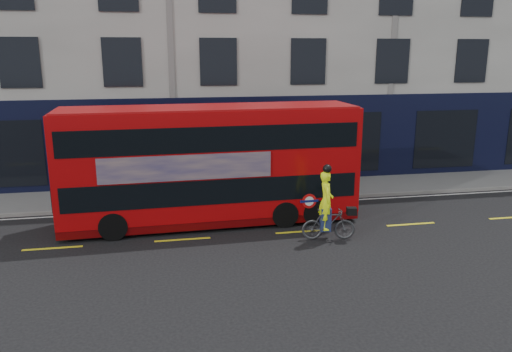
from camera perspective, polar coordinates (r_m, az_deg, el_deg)
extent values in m
plane|color=black|center=(15.10, -8.14, -9.25)|extent=(120.00, 120.00, 0.00)
cube|color=slate|center=(21.21, -8.99, -2.21)|extent=(60.00, 3.00, 0.12)
cube|color=gray|center=(19.77, -8.84, -3.39)|extent=(60.00, 0.12, 0.13)
cube|color=#B8B6AD|center=(26.92, -10.10, 17.18)|extent=(50.00, 10.00, 15.00)
cube|color=black|center=(22.21, -9.30, 3.66)|extent=(50.00, 0.08, 4.00)
cube|color=silver|center=(19.50, -8.80, -3.83)|extent=(58.00, 0.10, 0.01)
cube|color=#A90608|center=(17.39, -5.21, 1.74)|extent=(10.24, 2.61, 3.66)
cube|color=#540304|center=(17.91, -5.08, -4.42)|extent=(10.24, 2.56, 0.28)
cube|color=black|center=(17.58, -5.16, -0.84)|extent=(9.84, 2.64, 0.83)
cube|color=black|center=(17.22, -5.28, 4.83)|extent=(9.84, 2.64, 0.83)
cube|color=maroon|center=(17.10, -5.35, 7.80)|extent=(10.04, 2.51, 0.07)
cube|color=black|center=(18.88, 10.41, 0.02)|extent=(0.10, 2.08, 0.83)
cube|color=black|center=(18.54, 10.65, 5.30)|extent=(0.10, 2.08, 0.83)
cube|color=black|center=(17.72, -21.77, -1.69)|extent=(0.10, 2.08, 0.83)
cube|color=gray|center=(16.14, -7.95, 0.94)|extent=(5.55, 0.20, 0.83)
cylinder|color=red|center=(17.30, 6.10, -2.87)|extent=(0.52, 0.04, 0.52)
cylinder|color=white|center=(17.29, 6.11, -2.87)|extent=(0.33, 0.03, 0.33)
cube|color=#0C1459|center=(17.29, 6.12, -2.88)|extent=(0.65, 0.04, 0.08)
cylinder|color=black|center=(18.59, 5.74, -3.14)|extent=(0.99, 2.39, 0.93)
cylinder|color=black|center=(18.29, 2.42, -3.37)|extent=(0.99, 2.39, 0.93)
cylinder|color=black|center=(17.78, -15.83, -4.43)|extent=(0.99, 2.39, 0.93)
imported|color=#3F4144|center=(16.33, 8.29, -5.47)|extent=(1.78, 0.75, 1.04)
imported|color=#D2EF10|center=(16.06, 8.01, -2.77)|extent=(0.55, 0.75, 1.89)
cube|color=black|center=(16.33, 10.87, -3.96)|extent=(0.34, 0.28, 0.24)
cube|color=#1C264C|center=(16.25, 7.94, -4.86)|extent=(0.39, 0.46, 0.76)
sphere|color=black|center=(15.79, 8.14, 0.82)|extent=(0.28, 0.28, 0.28)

